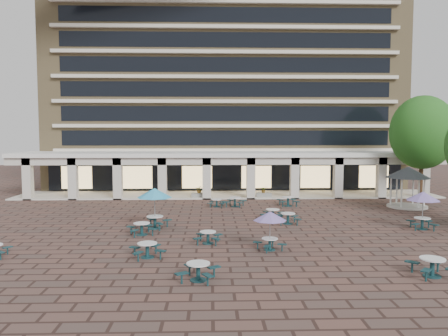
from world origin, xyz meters
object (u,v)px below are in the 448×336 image
at_px(picnic_table_1, 198,270).
at_px(picnic_table_2, 208,236).
at_px(planter_left, 199,193).
at_px(gazebo, 408,177).
at_px(planter_right, 264,194).

xyz_separation_m(picnic_table_1, picnic_table_2, (0.37, 6.27, -0.04)).
distance_m(picnic_table_1, planter_left, 23.91).
bearing_deg(gazebo, picnic_table_1, -133.55).
height_order(picnic_table_2, planter_left, planter_left).
bearing_deg(picnic_table_2, gazebo, 42.96).
xyz_separation_m(picnic_table_2, planter_right, (5.33, 17.63, 0.01)).
height_order(gazebo, planter_left, gazebo).
relative_size(planter_left, planter_right, 1.00).
distance_m(gazebo, planter_left, 18.83).
height_order(picnic_table_2, planter_right, planter_right).
relative_size(picnic_table_2, gazebo, 0.46).
distance_m(picnic_table_1, picnic_table_2, 6.28).
relative_size(picnic_table_2, planter_right, 1.14).
bearing_deg(picnic_table_2, picnic_table_1, -85.58).
height_order(planter_left, planter_right, planter_left).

